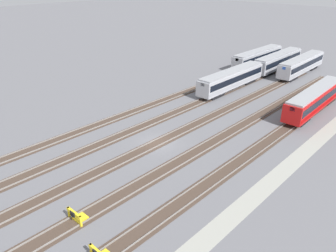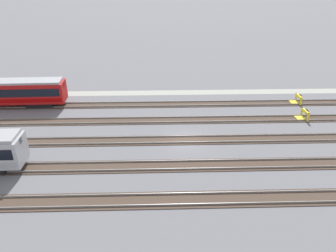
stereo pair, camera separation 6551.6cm
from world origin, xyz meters
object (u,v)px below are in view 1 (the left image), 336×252
(bumper_stop_near_inner_track, at_px, (77,216))
(subway_car_front_row_centre, at_px, (258,57))
(subway_car_front_row_left_inner, at_px, (315,99))
(subway_car_front_row_leftmost, at_px, (232,79))
(subway_car_front_row_right_inner, at_px, (278,61))
(subway_car_front_row_rightmost, at_px, (301,65))

(bumper_stop_near_inner_track, bearing_deg, subway_car_front_row_centre, 14.69)
(subway_car_front_row_left_inner, xyz_separation_m, subway_car_front_row_centre, (18.61, 20.55, 0.00))
(subway_car_front_row_left_inner, height_order, bumper_stop_near_inner_track, subway_car_front_row_left_inner)
(subway_car_front_row_leftmost, bearing_deg, subway_car_front_row_right_inner, 0.00)
(subway_car_front_row_left_inner, height_order, subway_car_front_row_right_inner, same)
(subway_car_front_row_rightmost, bearing_deg, subway_car_front_row_leftmost, 164.82)
(subway_car_front_row_centre, relative_size, subway_car_front_row_right_inner, 1.00)
(subway_car_front_row_leftmost, xyz_separation_m, bumper_stop_near_inner_track, (-40.00, -10.29, -1.53))
(subway_car_front_row_left_inner, distance_m, subway_car_front_row_rightmost, 21.69)
(subway_car_front_row_leftmost, relative_size, subway_car_front_row_left_inner, 1.00)
(subway_car_front_row_left_inner, distance_m, bumper_stop_near_inner_track, 40.37)
(subway_car_front_row_left_inner, bearing_deg, subway_car_front_row_centre, 47.84)
(subway_car_front_row_right_inner, distance_m, bumper_stop_near_inner_track, 59.64)
(subway_car_front_row_right_inner, height_order, subway_car_front_row_rightmost, same)
(subway_car_front_row_centre, relative_size, subway_car_front_row_rightmost, 1.00)
(subway_car_front_row_right_inner, xyz_separation_m, subway_car_front_row_rightmost, (0.36, -5.18, 0.00))
(subway_car_front_row_leftmost, xyz_separation_m, subway_car_front_row_centre, (18.61, 5.07, 0.00))
(subway_car_front_row_centre, xyz_separation_m, subway_car_front_row_right_inner, (0.11, -5.07, 0.00))
(subway_car_front_row_right_inner, height_order, bumper_stop_near_inner_track, subway_car_front_row_right_inner)
(subway_car_front_row_leftmost, height_order, subway_car_front_row_right_inner, same)
(subway_car_front_row_leftmost, xyz_separation_m, subway_car_front_row_left_inner, (0.00, -15.48, 0.00))
(subway_car_front_row_right_inner, relative_size, bumper_stop_near_inner_track, 9.00)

